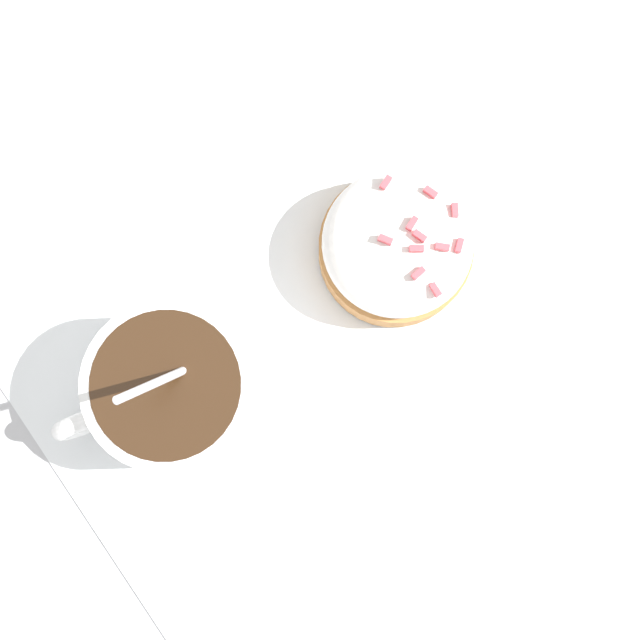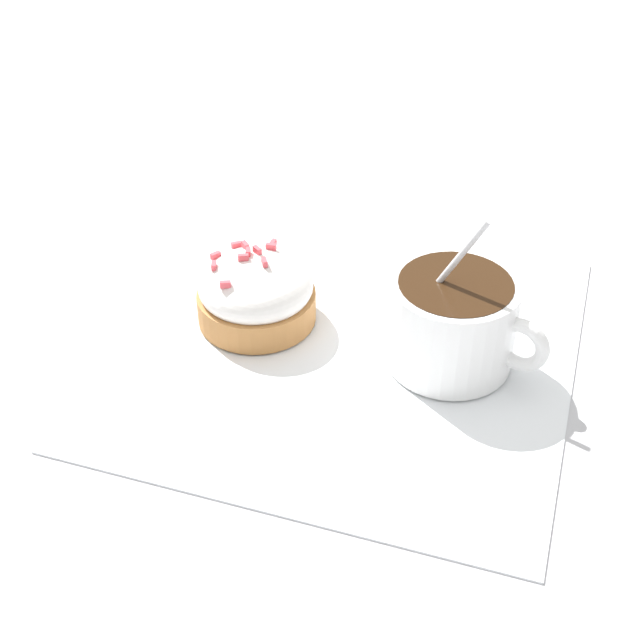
% 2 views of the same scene
% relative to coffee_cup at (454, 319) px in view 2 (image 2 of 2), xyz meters
% --- Properties ---
extents(ground_plane, '(3.00, 3.00, 0.00)m').
position_rel_coffee_cup_xyz_m(ground_plane, '(-0.07, -0.00, -0.04)').
color(ground_plane, '#B2B2B7').
extents(paper_napkin, '(0.32, 0.32, 0.00)m').
position_rel_coffee_cup_xyz_m(paper_napkin, '(-0.07, -0.00, -0.03)').
color(paper_napkin, white).
rests_on(paper_napkin, ground_plane).
extents(coffee_cup, '(0.10, 0.08, 0.11)m').
position_rel_coffee_cup_xyz_m(coffee_cup, '(0.00, 0.00, 0.00)').
color(coffee_cup, white).
rests_on(coffee_cup, paper_napkin).
extents(frosted_pastry, '(0.08, 0.08, 0.05)m').
position_rel_coffee_cup_xyz_m(frosted_pastry, '(-0.14, 0.01, -0.01)').
color(frosted_pastry, '#B2753D').
rests_on(frosted_pastry, paper_napkin).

